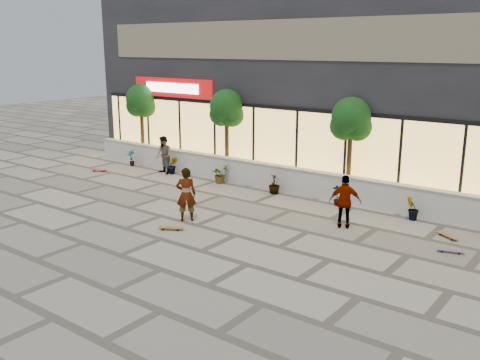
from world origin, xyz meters
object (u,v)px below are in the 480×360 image
Objects in this scene: tree_mideast at (351,121)px; skater_left at (164,155)px; skateboard_left at (99,170)px; tree_midwest at (227,110)px; skateboard_right_near at (448,235)px; skater_right_near at (345,202)px; skater_center at (186,194)px; skateboard_center at (171,228)px; tree_west at (141,102)px; skateboard_right_far at (451,250)px.

tree_mideast is 8.93m from skater_left.
tree_midwest is at bearing 2.10° from skateboard_left.
skater_left is 13.10m from skateboard_right_near.
tree_midwest is 8.49m from skater_right_near.
skater_center is 1.35m from skateboard_center.
skater_center is at bearing -63.74° from tree_midwest.
skater_right_near reaches higher than skateboard_center.
tree_west is 1.00× the size of tree_midwest.
skater_center is 8.43m from skateboard_right_far.
skateboard_right_far is at bearing 5.98° from skater_left.
tree_midwest is at bearing 0.00° from tree_west.
skateboard_right_far is (7.79, 3.41, -0.01)m from skateboard_center.
skateboard_right_near is at bearing 93.02° from skateboard_right_far.
skater_center is 8.77m from skateboard_left.
skater_right_near is (1.51, -3.35, -2.11)m from tree_mideast.
skateboard_left is at bearing 161.31° from skateboard_right_far.
skateboard_center is 8.69m from skateboard_right_near.
skater_right_near is at bearing -65.76° from tree_mideast.
tree_west is 10.47m from skater_center.
skater_right_near is at bearing 167.43° from skater_center.
skateboard_left is at bearing 126.34° from skateboard_center.
skateboard_left is (-2.78, -1.54, -0.79)m from skater_left.
skater_right_near is (13.01, -3.35, -2.11)m from tree_west.
skateboard_left is 0.99× the size of skateboard_right_near.
tree_midwest reaches higher than skateboard_left.
skater_center is at bearing -35.02° from tree_west.
skateboard_left is at bearing -136.43° from skater_left.
skateboard_right_far is at bearing 155.04° from skater_center.
skateboard_right_far is at bearing -17.75° from tree_midwest.
skater_left is at bearing 1.76° from skateboard_left.
tree_west is at bearing -38.86° from skater_right_near.
skater_left is 2.16× the size of skateboard_right_near.
tree_west reaches higher than skater_left.
tree_mideast is 6.97m from skater_center.
skater_center is at bearing -117.71° from tree_mideast.
skater_center is at bearing 74.85° from skateboard_center.
tree_mideast reaches higher than skater_left.
skateboard_left is at bearing -146.51° from skateboard_right_near.
tree_west reaches higher than skater_right_near.
skater_right_near is 12.87m from skateboard_left.
tree_midwest reaches higher than skater_left.
skateboard_center is at bearing 62.19° from skater_center.
skateboard_right_far is (10.94, -3.50, -2.91)m from tree_midwest.
tree_midwest reaches higher than skateboard_right_near.
skateboard_center is 8.50m from skateboard_right_far.
tree_midwest is 6.77m from skateboard_left.
skater_left is 2.18× the size of skateboard_left.
skater_center reaches higher than skater_left.
tree_mideast is 2.24× the size of skater_left.
skater_left is 7.94m from skateboard_center.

